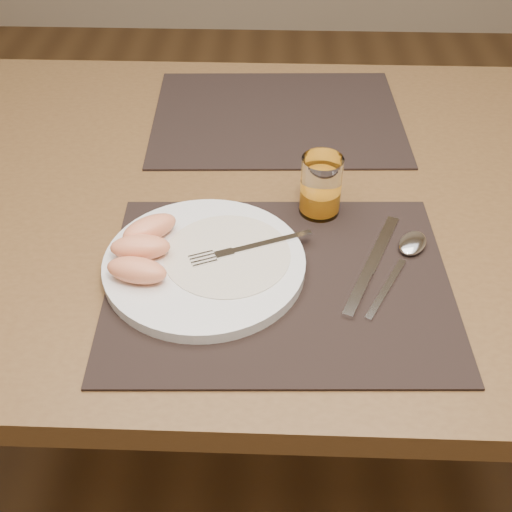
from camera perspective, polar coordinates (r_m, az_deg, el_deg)
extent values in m
plane|color=brown|center=(1.57, 0.85, -16.76)|extent=(5.00, 5.00, 0.00)
cube|color=brown|center=(1.03, 1.26, 5.27)|extent=(1.40, 0.90, 0.04)
cylinder|color=brown|center=(1.67, -20.43, 2.45)|extent=(0.06, 0.06, 0.71)
cube|color=black|center=(0.85, 2.02, -2.32)|extent=(0.46, 0.37, 0.00)
cube|color=black|center=(1.20, 1.89, 12.28)|extent=(0.46, 0.37, 0.00)
cylinder|color=white|center=(0.86, -4.60, -0.70)|extent=(0.27, 0.27, 0.02)
cylinder|color=white|center=(0.86, -2.57, 0.13)|extent=(0.17, 0.17, 0.00)
cube|color=silver|center=(0.88, 1.50, 1.26)|extent=(0.11, 0.05, 0.00)
cube|color=silver|center=(0.86, -2.84, 0.19)|extent=(0.03, 0.02, 0.00)
cube|color=silver|center=(0.85, -4.75, -0.28)|extent=(0.04, 0.04, 0.00)
cube|color=silver|center=(0.91, 11.08, 1.04)|extent=(0.06, 0.13, 0.00)
cube|color=silver|center=(0.83, 9.05, -3.31)|extent=(0.05, 0.09, 0.01)
cube|color=silver|center=(0.85, 11.49, -2.87)|extent=(0.07, 0.11, 0.00)
ellipsoid|color=silver|center=(0.92, 13.74, 1.13)|extent=(0.06, 0.07, 0.01)
cylinder|color=white|center=(0.94, 5.79, 6.25)|extent=(0.06, 0.06, 0.09)
cylinder|color=orange|center=(0.95, 5.68, 5.00)|extent=(0.05, 0.05, 0.03)
ellipsoid|color=#F19262|center=(0.83, -10.55, -1.25)|extent=(0.09, 0.05, 0.03)
ellipsoid|color=#F19262|center=(0.86, -10.25, 0.78)|extent=(0.08, 0.04, 0.03)
ellipsoid|color=#F19262|center=(0.89, -9.44, 2.43)|extent=(0.09, 0.08, 0.03)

